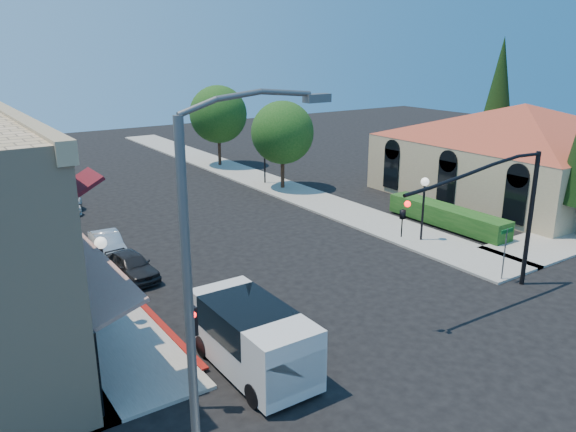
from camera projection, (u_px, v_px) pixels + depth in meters
ground at (422, 351)px, 19.62m from camera, size 120.00×120.00×0.00m
sidewalk_left at (14, 210)px, 36.25m from camera, size 3.50×50.00×0.12m
sidewalk_right at (248, 176)px, 45.67m from camera, size 3.50×50.00×0.12m
curb_red_strip at (149, 315)px, 22.24m from camera, size 0.25×10.00×0.06m
mission_building at (521, 142)px, 39.46m from camera, size 30.12×30.12×6.40m
hedge at (446, 227)px, 33.04m from camera, size 1.40×8.00×1.10m
conifer_far at (499, 94)px, 47.08m from camera, size 3.20×3.20×11.00m
street_tree_a at (282, 133)px, 40.54m from camera, size 4.56×4.56×6.48m
street_tree_b at (218, 114)px, 48.34m from camera, size 4.94×4.94×7.02m
signal_mast_arm at (502, 203)px, 22.77m from camera, size 8.01×0.39×6.00m
secondary_signal at (192, 339)px, 15.76m from camera, size 0.28×0.42×3.32m
cobra_streetlight at (204, 296)px, 11.58m from camera, size 3.60×0.25×9.31m
street_name_sign at (505, 246)px, 24.91m from camera, size 0.80×0.06×2.50m
lamppost_left_near at (102, 259)px, 20.58m from camera, size 0.44×0.44×3.57m
lamppost_left_far at (28, 184)px, 31.65m from camera, size 0.44×0.44×3.57m
lamppost_right_near at (424, 193)px, 29.73m from camera, size 0.44×0.44×3.57m
lamppost_right_far at (265, 149)px, 42.38m from camera, size 0.44×0.44×3.57m
white_van at (254, 335)px, 18.06m from camera, size 2.23×5.01×2.22m
parked_car_a at (131, 265)px, 25.60m from camera, size 1.82×3.77×1.24m
parked_car_b at (108, 244)px, 28.37m from camera, size 1.50×3.67×1.18m
parked_car_c at (62, 204)px, 35.80m from camera, size 1.66×3.81×1.09m
parked_car_d at (56, 196)px, 37.04m from camera, size 2.45×4.98×1.36m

